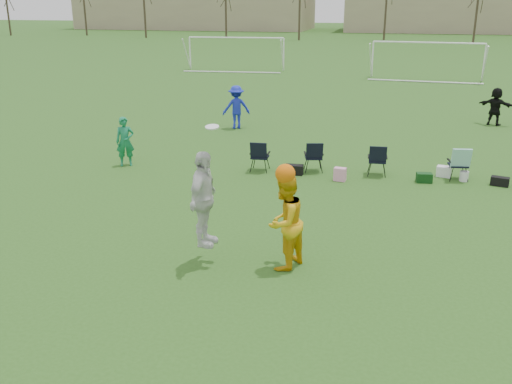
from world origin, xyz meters
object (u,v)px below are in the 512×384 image
(fielder_green_near, at_px, (125,142))
(goal_left, at_px, (236,44))
(goal_mid, at_px, (428,50))
(center_contest, at_px, (250,211))
(fielder_blue, at_px, (236,107))
(fielder_black, at_px, (496,106))

(fielder_green_near, xyz_separation_m, goal_left, (-3.75, 26.70, 1.13))
(fielder_green_near, height_order, goal_mid, goal_mid)
(center_contest, xyz_separation_m, goal_left, (-9.50, 32.91, 0.74))
(fielder_blue, relative_size, fielder_black, 1.11)
(fielder_green_near, bearing_deg, fielder_black, 11.13)
(fielder_green_near, relative_size, fielder_blue, 0.90)
(fielder_blue, height_order, goal_mid, goal_mid)
(fielder_blue, bearing_deg, fielder_black, 170.18)
(center_contest, distance_m, goal_left, 34.27)
(goal_left, bearing_deg, fielder_blue, -79.35)
(goal_mid, bearing_deg, goal_left, 175.87)
(fielder_green_near, distance_m, center_contest, 8.48)
(fielder_blue, relative_size, goal_left, 0.24)
(fielder_black, xyz_separation_m, goal_mid, (-2.32, 15.08, 1.12))
(fielder_black, xyz_separation_m, goal_left, (-16.32, 17.08, 1.12))
(fielder_blue, height_order, center_contest, center_contest)
(fielder_black, bearing_deg, fielder_green_near, 60.72)
(fielder_blue, bearing_deg, center_contest, 79.84)
(fielder_blue, distance_m, fielder_black, 11.11)
(fielder_black, distance_m, goal_mid, 15.30)
(center_contest, distance_m, goal_mid, 31.25)
(fielder_green_near, distance_m, goal_left, 26.98)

